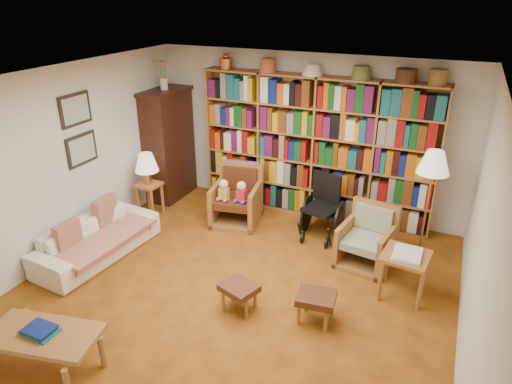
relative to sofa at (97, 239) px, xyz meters
The scene contains 23 objects.
floor 2.07m from the sofa, ahead, with size 5.00×5.00×0.00m, color #915416.
ceiling 3.04m from the sofa, ahead, with size 5.00×5.00×0.00m, color white.
wall_back 3.46m from the sofa, 51.78° to the left, with size 5.00×5.00×0.00m, color silver.
wall_front 3.31m from the sofa, 49.46° to the right, with size 5.00×5.00×0.00m, color silver.
wall_left 1.09m from the sofa, 167.11° to the left, with size 5.00×5.00×0.00m, color silver.
wall_right 4.66m from the sofa, ahead, with size 5.00×5.00×0.00m, color silver.
bookshelf 3.44m from the sofa, 47.22° to the left, with size 3.60×0.30×2.42m.
curio_cabinet 2.22m from the sofa, 95.57° to the left, with size 0.50×0.95×2.40m.
framed_pictures 1.49m from the sofa, 136.74° to the left, with size 0.03×0.52×0.97m.
sofa is the anchor object (origin of this frame).
sofa_throw 0.07m from the sofa, ahead, with size 0.78×1.45×0.04m, color #C7C091.
cushion_left 0.42m from the sofa, 110.38° to the left, with size 0.13×0.41×0.41m, color maroon.
cushion_right 0.42m from the sofa, 110.38° to the right, with size 0.12×0.36×0.36m, color maroon.
side_table_lamp 1.34m from the sofa, 94.31° to the left, with size 0.37×0.37×0.54m.
table_lamp 1.47m from the sofa, 94.31° to the left, with size 0.37×0.37×0.50m.
armchair_leather 2.16m from the sofa, 53.68° to the left, with size 0.83×0.86×0.89m.
armchair_sage 3.61m from the sofa, 22.16° to the left, with size 0.73×0.75×0.79m.
wheelchair 3.19m from the sofa, 35.30° to the left, with size 0.55×0.74×0.92m.
floor_lamp 4.49m from the sofa, 23.83° to the left, with size 0.40×0.40×1.53m.
side_table_papers 3.98m from the sofa, 11.80° to the left, with size 0.57×0.57×0.58m.
footstool_a 2.27m from the sofa, ahead, with size 0.47×0.43×0.33m.
footstool_b 3.10m from the sofa, ahead, with size 0.45×0.39×0.35m.
coffee_table 2.01m from the sofa, 61.72° to the right, with size 1.15×0.74×0.46m.
Camera 1 is at (2.10, -4.10, 3.37)m, focal length 32.00 mm.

